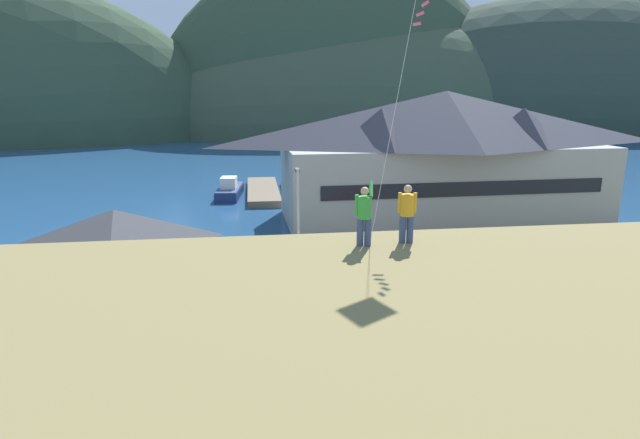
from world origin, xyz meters
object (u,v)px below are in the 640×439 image
at_px(storage_shed_near_lot, 117,252).
at_px(moored_boat_wharfside, 230,190).
at_px(parked_car_lone_by_shed, 229,318).
at_px(parked_car_back_row_left, 433,308).
at_px(harbor_lodge, 444,153).
at_px(parked_car_front_row_red, 249,272).
at_px(person_companion, 407,212).
at_px(parked_car_front_row_end, 596,264).
at_px(person_kite_flyer, 364,214).
at_px(parked_car_back_row_right, 441,273).
at_px(wharf_dock, 263,191).
at_px(parked_car_mid_row_near, 631,307).
at_px(parking_light_pole, 298,211).
at_px(moored_boat_outer_mooring, 295,184).

bearing_deg(storage_shed_near_lot, moored_boat_wharfside, 79.57).
bearing_deg(parked_car_lone_by_shed, parked_car_back_row_left, -0.75).
relative_size(harbor_lodge, moored_boat_wharfside, 4.06).
distance_m(parked_car_front_row_red, person_companion, 15.05).
height_order(parked_car_front_row_end, person_companion, person_companion).
distance_m(parked_car_back_row_left, person_kite_flyer, 10.52).
relative_size(storage_shed_near_lot, moored_boat_wharfside, 1.23).
relative_size(parked_car_back_row_right, person_kite_flyer, 2.31).
bearing_deg(parked_car_lone_by_shed, wharf_dock, 86.01).
bearing_deg(person_companion, parked_car_mid_row_near, 24.34).
relative_size(moored_boat_wharfside, person_companion, 4.01).
height_order(parked_car_mid_row_near, person_companion, person_companion).
bearing_deg(storage_shed_near_lot, parked_car_front_row_end, -2.96).
bearing_deg(wharf_dock, person_kite_flyer, -87.10).
height_order(wharf_dock, parked_car_back_row_right, parked_car_back_row_right).
xyz_separation_m(parked_car_front_row_end, parked_car_front_row_red, (-19.64, 1.41, 0.00)).
relative_size(parked_car_lone_by_shed, parked_car_front_row_end, 1.01).
relative_size(parked_car_back_row_right, parked_car_front_row_end, 1.00).
height_order(parking_light_pole, person_kite_flyer, person_kite_flyer).
bearing_deg(person_companion, parked_car_lone_by_shed, 129.24).
relative_size(wharf_dock, parked_car_front_row_red, 3.20).
bearing_deg(parked_car_front_row_end, parked_car_back_row_left, -157.69).
bearing_deg(parked_car_back_row_left, harbor_lodge, 68.77).
relative_size(moored_boat_wharfside, parked_car_back_row_left, 1.65).
relative_size(harbor_lodge, parking_light_pole, 4.64).
relative_size(moored_boat_wharfside, parked_car_front_row_red, 1.60).
bearing_deg(wharf_dock, harbor_lodge, -41.04).
distance_m(storage_shed_near_lot, parked_car_mid_row_near, 25.29).
bearing_deg(wharf_dock, parked_car_lone_by_shed, -93.99).
xyz_separation_m(parked_car_lone_by_shed, parked_car_front_row_end, (20.48, 4.50, 0.00)).
bearing_deg(parked_car_lone_by_shed, parked_car_back_row_right, 21.24).
bearing_deg(parking_light_pole, harbor_lodge, 40.09).
height_order(moored_boat_outer_mooring, parked_car_back_row_left, moored_boat_outer_mooring).
bearing_deg(person_kite_flyer, parked_car_front_row_red, 105.09).
bearing_deg(person_kite_flyer, parked_car_back_row_right, 58.96).
xyz_separation_m(parked_car_front_row_red, parking_light_pole, (3.03, 3.17, 2.61)).
distance_m(storage_shed_near_lot, person_kite_flyer, 17.22).
bearing_deg(harbor_lodge, parked_car_back_row_left, -111.23).
bearing_deg(parked_car_lone_by_shed, storage_shed_near_lot, 135.38).
height_order(storage_shed_near_lot, wharf_dock, storage_shed_near_lot).
bearing_deg(storage_shed_near_lot, parked_car_front_row_red, 0.37).
bearing_deg(parked_car_front_row_red, parking_light_pole, 46.33).
xyz_separation_m(harbor_lodge, storage_shed_near_lot, (-23.07, -14.38, -3.18)).
bearing_deg(person_companion, moored_boat_wharfside, 99.87).
bearing_deg(wharf_dock, moored_boat_wharfside, -162.54).
distance_m(parked_car_front_row_end, person_companion, 19.72).
relative_size(parked_car_front_row_end, parking_light_pole, 0.70).
height_order(harbor_lodge, parked_car_back_row_right, harbor_lodge).
relative_size(moored_boat_outer_mooring, parked_car_lone_by_shed, 1.79).
bearing_deg(moored_boat_wharfside, parked_car_back_row_right, -65.96).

